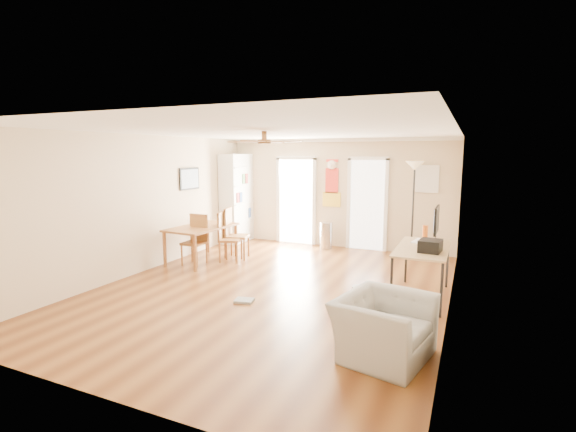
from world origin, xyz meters
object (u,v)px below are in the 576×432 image
at_px(dining_chair_right_a, 237,234).
at_px(wastebasket_a, 360,295).
at_px(dining_chair_right_b, 231,237).
at_px(dining_table, 202,244).
at_px(bookshelf, 237,198).
at_px(dining_chair_near, 194,240).
at_px(trash_can, 326,235).
at_px(computer_desk, 422,273).
at_px(printer, 430,246).
at_px(torchiere_lamp, 413,210).
at_px(armchair, 383,327).

height_order(dining_chair_right_a, wastebasket_a, dining_chair_right_a).
xyz_separation_m(dining_chair_right_b, wastebasket_a, (3.11, -1.37, -0.38)).
bearing_deg(dining_table, bookshelf, 99.95).
bearing_deg(dining_chair_right_a, wastebasket_a, -133.27).
xyz_separation_m(dining_chair_right_b, dining_chair_near, (-0.55, -0.52, -0.01)).
bearing_deg(dining_chair_right_b, dining_table, 99.01).
distance_m(trash_can, wastebasket_a, 3.70).
bearing_deg(bookshelf, trash_can, 5.37).
relative_size(dining_table, computer_desk, 0.98).
height_order(dining_table, dining_chair_near, dining_chair_near).
bearing_deg(dining_table, printer, -9.11).
xyz_separation_m(torchiere_lamp, armchair, (0.33, -4.80, -0.71)).
distance_m(dining_table, armchair, 5.03).
xyz_separation_m(bookshelf, wastebasket_a, (4.02, -3.16, -0.98)).
relative_size(dining_chair_right_a, printer, 3.09).
height_order(trash_can, torchiere_lamp, torchiere_lamp).
bearing_deg(trash_can, dining_chair_near, -129.14).
distance_m(computer_desk, printer, 0.58).
bearing_deg(dining_chair_right_a, bookshelf, 15.64).
bearing_deg(computer_desk, dining_table, 173.96).
bearing_deg(trash_can, computer_desk, -47.08).
relative_size(wastebasket_a, armchair, 0.26).
bearing_deg(torchiere_lamp, dining_chair_near, -148.14).
xyz_separation_m(torchiere_lamp, wastebasket_a, (-0.31, -3.31, -0.91)).
relative_size(dining_chair_right_a, dining_chair_near, 1.08).
distance_m(bookshelf, dining_chair_right_b, 2.09).
relative_size(bookshelf, dining_chair_right_a, 2.06).
xyz_separation_m(dining_chair_right_a, dining_chair_near, (-0.55, -0.80, -0.04)).
bearing_deg(armchair, dining_chair_right_a, 62.54).
distance_m(dining_chair_right_b, trash_can, 2.43).
height_order(dining_table, printer, printer).
height_order(trash_can, armchair, armchair).
relative_size(bookshelf, dining_chair_near, 2.22).
xyz_separation_m(bookshelf, dining_chair_near, (0.36, -2.31, -0.61)).
bearing_deg(dining_table, trash_can, 47.38).
height_order(dining_chair_near, printer, dining_chair_near).
distance_m(trash_can, armchair, 5.32).
relative_size(dining_chair_right_b, armchair, 0.99).
bearing_deg(dining_table, torchiere_lamp, 28.83).
xyz_separation_m(torchiere_lamp, printer, (0.63, -2.92, -0.14)).
bearing_deg(dining_chair_right_b, armchair, -142.36).
xyz_separation_m(bookshelf, trash_can, (2.36, 0.15, -0.80)).
relative_size(computer_desk, printer, 4.32).
bearing_deg(dining_chair_near, dining_table, 88.93).
relative_size(dining_chair_right_a, dining_chair_right_b, 1.05).
bearing_deg(printer, dining_table, 177.04).
xyz_separation_m(dining_table, dining_chair_right_a, (0.55, 0.52, 0.17)).
bearing_deg(dining_chair_near, torchiere_lamp, 29.91).
height_order(trash_can, computer_desk, computer_desk).
bearing_deg(computer_desk, dining_chair_right_b, 169.63).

